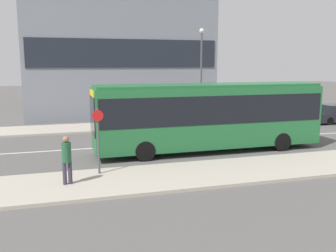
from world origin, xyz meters
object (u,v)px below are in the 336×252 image
at_px(bus_stop_sign, 98,136).
at_px(street_lamp, 201,66).
at_px(city_bus, 209,113).
at_px(parked_car_0, 276,118).
at_px(pedestrian_near_stop, 67,157).

xyz_separation_m(bus_stop_sign, street_lamp, (8.65, 10.90, 2.64)).
xyz_separation_m(city_bus, street_lamp, (2.65, 7.93, 2.32)).
xyz_separation_m(city_bus, parked_car_0, (7.58, 5.64, -1.36)).
relative_size(bus_stop_sign, street_lamp, 0.39).
bearing_deg(bus_stop_sign, parked_car_0, 32.36).
relative_size(pedestrian_near_stop, street_lamp, 0.26).
height_order(city_bus, street_lamp, street_lamp).
xyz_separation_m(parked_car_0, bus_stop_sign, (-13.58, -8.61, 1.04)).
bearing_deg(city_bus, street_lamp, 69.94).
height_order(parked_car_0, bus_stop_sign, bus_stop_sign).
bearing_deg(city_bus, bus_stop_sign, -155.24).
xyz_separation_m(parked_car_0, pedestrian_near_stop, (-14.85, -9.63, 0.52)).
height_order(parked_car_0, pedestrian_near_stop, pedestrian_near_stop).
bearing_deg(pedestrian_near_stop, parked_car_0, 22.50).
xyz_separation_m(city_bus, bus_stop_sign, (-6.00, -2.97, -0.33)).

